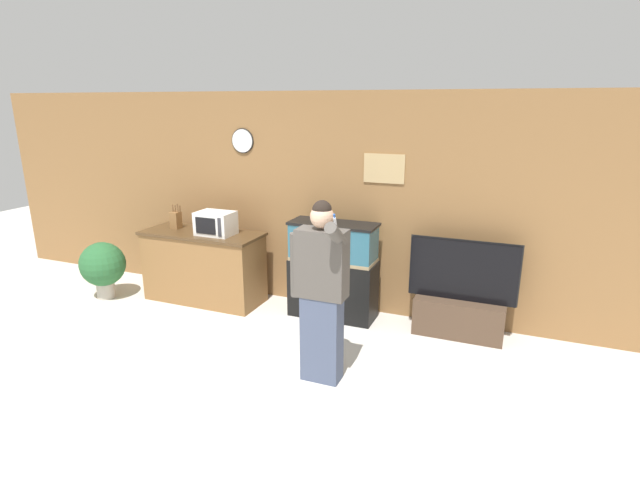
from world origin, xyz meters
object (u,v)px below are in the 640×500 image
Objects in this scene: counter_island at (204,266)px; potted_plant at (103,266)px; microwave at (216,223)px; knife_block at (176,220)px; aquarium_on_stand at (333,270)px; tv_on_stand at (460,307)px; person_standing at (321,290)px.

potted_plant is at bearing -160.90° from counter_island.
microwave is 1.66m from potted_plant.
microwave is 1.39× the size of knife_block.
counter_island reaches higher than potted_plant.
aquarium_on_stand reaches higher than tv_on_stand.
person_standing reaches higher than tv_on_stand.
potted_plant is (-1.49, -0.41, -0.61)m from microwave.
person_standing is 3.49m from potted_plant.
person_standing is (0.40, -1.37, 0.30)m from aquarium_on_stand.
microwave is 0.60× the size of potted_plant.
counter_island is at bearing 149.88° from person_standing.
potted_plant is at bearing -168.95° from aquarium_on_stand.
knife_block reaches higher than aquarium_on_stand.
microwave reaches higher than tv_on_stand.
aquarium_on_stand is at bearing 4.81° from counter_island.
potted_plant is (-4.43, -0.64, 0.12)m from tv_on_stand.
microwave is at bearing -175.50° from tv_on_stand.
microwave is 0.39× the size of aquarium_on_stand.
knife_block is 0.28× the size of aquarium_on_stand.
person_standing is 2.26× the size of potted_plant.
microwave is 3.04m from tv_on_stand.
counter_island is at bearing 173.89° from microwave.
microwave is at bearing 15.42° from potted_plant.
potted_plant is at bearing -164.58° from microwave.
microwave is 0.66m from knife_block.
aquarium_on_stand is at bearing 2.65° from knife_block.
knife_block is at bearing 173.77° from counter_island.
aquarium_on_stand is at bearing -177.56° from tv_on_stand.
person_standing is (1.88, -1.20, -0.17)m from microwave.
knife_block is 2.18m from aquarium_on_stand.
microwave is at bearing -6.19° from knife_block.
counter_island is 0.64m from microwave.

